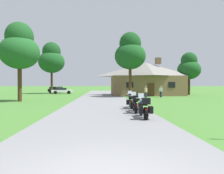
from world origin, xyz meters
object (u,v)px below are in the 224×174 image
tree_right_of_lodge (189,67)px  bystander_white_shirt_near_lodge (161,91)px  tree_left_near (20,48)px  tree_by_lodge_front (130,53)px  bystander_tan_shirt_beside_signpost (146,92)px  tree_left_far (52,59)px  motorcycle_white_farthest_in_row (131,101)px  parked_white_sedan_far_left (62,91)px  motorcycle_green_second_in_row (135,104)px  parked_black_suv_far_left (57,89)px  motorcycle_blue_nearest_to_camera (144,108)px

tree_right_of_lodge → bystander_white_shirt_near_lodge: bearing=-136.0°
bystander_white_shirt_near_lodge → tree_left_near: (-17.68, -6.68, 4.94)m
tree_right_of_lodge → tree_by_lodge_front: size_ratio=0.80×
bystander_tan_shirt_beside_signpost → tree_left_far: bearing=-81.8°
bystander_tan_shirt_beside_signpost → tree_left_near: bearing=-21.9°
motorcycle_white_farthest_in_row → tree_left_far: tree_left_far is taller
tree_left_far → parked_white_sedan_far_left: 7.05m
motorcycle_green_second_in_row → tree_left_far: (-12.56, 30.49, 6.56)m
bystander_tan_shirt_beside_signpost → parked_black_suv_far_left: bystander_tan_shirt_beside_signpost is taller
motorcycle_blue_nearest_to_camera → motorcycle_green_second_in_row: (-0.11, 2.33, 0.00)m
tree_left_near → tree_by_lodge_front: bearing=28.6°
motorcycle_white_farthest_in_row → tree_by_lodge_front: (1.99, 14.90, 5.98)m
parked_black_suv_far_left → motorcycle_green_second_in_row: bearing=-53.9°
tree_left_near → tree_right_of_lodge: size_ratio=1.13×
motorcycle_green_second_in_row → motorcycle_white_farthest_in_row: bearing=91.9°
motorcycle_green_second_in_row → tree_by_lodge_front: tree_by_lodge_front is taller
tree_by_lodge_front → tree_left_far: 19.70m
tree_by_lodge_front → parked_black_suv_far_left: 23.17m
tree_left_near → tree_by_lodge_front: 15.09m
tree_left_far → parked_white_sedan_far_left: bearing=-29.5°
motorcycle_white_farthest_in_row → tree_by_lodge_front: bearing=85.9°
motorcycle_blue_nearest_to_camera → tree_left_far: bearing=112.6°
tree_left_near → tree_left_far: (-1.36, 20.43, 1.28)m
bystander_tan_shirt_beside_signpost → parked_white_sedan_far_left: 20.75m
tree_left_near → parked_white_sedan_far_left: size_ratio=1.93×
motorcycle_white_farthest_in_row → tree_by_lodge_front: 16.18m
bystander_white_shirt_near_lodge → tree_by_lodge_front: (-4.45, 0.52, 5.64)m
motorcycle_white_farthest_in_row → bystander_tan_shirt_beside_signpost: 11.92m
tree_right_of_lodge → parked_white_sedan_far_left: (-23.87, 5.53, -4.38)m
motorcycle_white_farthest_in_row → parked_white_sedan_far_left: bearing=114.5°
tree_left_near → tree_by_lodge_front: size_ratio=0.91×
tree_right_of_lodge → tree_left_far: 27.16m
tree_left_far → motorcycle_green_second_in_row: bearing=-67.6°
parked_white_sedan_far_left → bystander_tan_shirt_beside_signpost: bearing=-152.4°
bystander_tan_shirt_beside_signpost → tree_left_near: (-14.82, -3.67, 4.94)m
parked_white_sedan_far_left → motorcycle_blue_nearest_to_camera: bearing=-176.1°
tree_left_near → tree_right_of_lodge: bearing=28.7°
motorcycle_blue_nearest_to_camera → bystander_white_shirt_near_lodge: bystander_white_shirt_near_lodge is taller
parked_white_sedan_far_left → tree_left_far: bearing=46.3°
tree_by_lodge_front → parked_white_sedan_far_left: 18.10m
motorcycle_green_second_in_row → tree_right_of_lodge: 27.66m
motorcycle_white_farthest_in_row → tree_left_far: bearing=117.7°
motorcycle_blue_nearest_to_camera → motorcycle_green_second_in_row: same height
motorcycle_green_second_in_row → bystander_tan_shirt_beside_signpost: (3.63, 13.73, 0.34)m
motorcycle_white_farthest_in_row → tree_left_far: size_ratio=0.20×
tree_right_of_lodge → tree_left_near: bearing=-151.3°
bystander_white_shirt_near_lodge → motorcycle_green_second_in_row: bearing=-63.8°
motorcycle_white_farthest_in_row → parked_black_suv_far_left: size_ratio=0.42×
motorcycle_blue_nearest_to_camera → tree_right_of_lodge: bearing=64.0°
motorcycle_blue_nearest_to_camera → parked_white_sedan_far_left: bearing=109.7°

